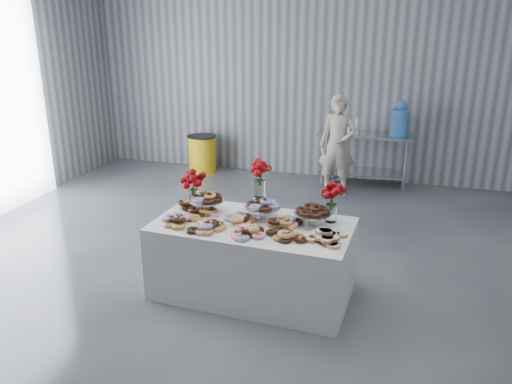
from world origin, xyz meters
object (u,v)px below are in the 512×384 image
at_px(prep_table, 365,150).
at_px(person, 338,145).
at_px(display_table, 253,259).
at_px(trash_barrel, 202,154).
at_px(water_jug, 400,119).

bearing_deg(prep_table, person, -126.95).
height_order(display_table, prep_table, prep_table).
distance_m(person, trash_barrel, 2.57).
bearing_deg(trash_barrel, prep_table, 0.00).
bearing_deg(prep_table, trash_barrel, -180.00).
bearing_deg(person, trash_barrel, 169.40).
relative_size(person, trash_barrel, 2.33).
relative_size(prep_table, water_jug, 2.71).
bearing_deg(prep_table, display_table, -100.78).
distance_m(display_table, water_jug, 4.07).
distance_m(prep_table, person, 0.65).
bearing_deg(water_jug, prep_table, 180.00).
relative_size(display_table, trash_barrel, 2.83).
xyz_separation_m(prep_table, trash_barrel, (-2.86, -0.00, -0.28)).
xyz_separation_m(prep_table, water_jug, (0.50, -0.00, 0.53)).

